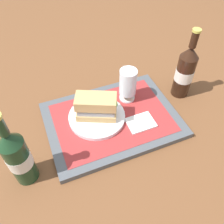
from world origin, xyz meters
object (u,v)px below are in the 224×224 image
sandwich (97,107)px  beer_glass (128,84)px  second_bottle (18,156)px  plate (97,117)px  beer_bottle (185,71)px

sandwich → beer_glass: size_ratio=1.16×
beer_glass → second_bottle: size_ratio=0.47×
plate → beer_glass: (0.13, 0.05, 0.06)m
plate → second_bottle: second_bottle is taller
plate → second_bottle: (-0.25, -0.11, 0.08)m
sandwich → second_bottle: bearing=-131.8°
second_bottle → beer_glass: bearing=22.9°
beer_glass → second_bottle: second_bottle is taller
plate → second_bottle: bearing=-155.8°
sandwich → beer_glass: beer_glass is taller
sandwich → second_bottle: (-0.26, -0.11, 0.03)m
beer_glass → second_bottle: 0.42m
beer_glass → beer_bottle: beer_bottle is taller
plate → beer_glass: size_ratio=1.52×
sandwich → beer_bottle: 0.34m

